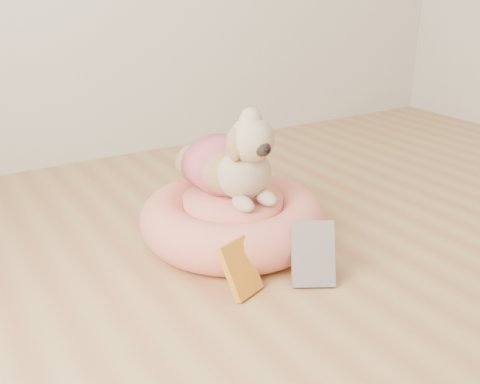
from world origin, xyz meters
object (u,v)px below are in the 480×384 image
dog (230,148)px  pet_bed (233,218)px  book_white (313,254)px  book_yellow (240,268)px

dog → pet_bed: bearing=-97.2°
pet_bed → book_white: book_white is taller
book_white → pet_bed: bearing=129.2°
pet_bed → book_white: (0.07, -0.39, 0.02)m
dog → book_yellow: bearing=-117.6°
pet_bed → book_white: 0.40m
pet_bed → dog: bearing=84.6°
dog → book_white: 0.50m
book_yellow → book_white: 0.25m
book_white → dog: bearing=128.3°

